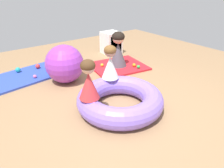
# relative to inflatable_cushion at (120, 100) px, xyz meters

# --- Properties ---
(ground_plane) EXTENTS (8.00, 8.00, 0.00)m
(ground_plane) POSITION_rel_inflatable_cushion_xyz_m (0.05, 0.07, -0.15)
(ground_plane) COLOR #93704C
(gym_mat_far_right) EXTENTS (1.78, 1.08, 0.04)m
(gym_mat_far_right) POSITION_rel_inflatable_cushion_xyz_m (-0.86, 2.03, -0.13)
(gym_mat_far_right) COLOR #2D47B7
(gym_mat_far_right) RESTS_ON ground
(gym_mat_near_left) EXTENTS (1.30, 1.17, 0.04)m
(gym_mat_near_left) POSITION_rel_inflatable_cushion_xyz_m (1.02, 1.35, -0.13)
(gym_mat_near_left) COLOR red
(gym_mat_near_left) RESTS_ON ground
(inflatable_cushion) EXTENTS (1.29, 1.29, 0.31)m
(inflatable_cushion) POSITION_rel_inflatable_cushion_xyz_m (0.00, 0.00, 0.00)
(inflatable_cushion) COLOR #8466E0
(inflatable_cushion) RESTS_ON ground
(child_in_white) EXTENTS (0.35, 0.35, 0.55)m
(child_in_white) POSITION_rel_inflatable_cushion_xyz_m (0.15, 0.45, 0.42)
(child_in_white) COLOR white
(child_in_white) RESTS_ON inflatable_cushion
(child_in_red) EXTENTS (0.29, 0.29, 0.55)m
(child_in_red) POSITION_rel_inflatable_cushion_xyz_m (-0.47, 0.09, 0.42)
(child_in_red) COLOR red
(child_in_red) RESTS_ON inflatable_cushion
(adult_seated) EXTENTS (0.48, 0.48, 0.76)m
(adult_seated) POSITION_rel_inflatable_cushion_xyz_m (1.02, 1.35, 0.25)
(adult_seated) COLOR #4C4751
(adult_seated) RESTS_ON gym_mat_near_left
(play_ball_yellow) EXTENTS (0.07, 0.07, 0.07)m
(play_ball_yellow) POSITION_rel_inflatable_cushion_xyz_m (0.70, 1.51, -0.08)
(play_ball_yellow) COLOR yellow
(play_ball_yellow) RESTS_ON gym_mat_near_left
(play_ball_teal) EXTENTS (0.11, 0.11, 0.11)m
(play_ball_teal) POSITION_rel_inflatable_cushion_xyz_m (-0.88, 2.28, -0.06)
(play_ball_teal) COLOR teal
(play_ball_teal) RESTS_ON gym_mat_far_right
(play_ball_pink) EXTENTS (0.07, 0.07, 0.07)m
(play_ball_pink) POSITION_rel_inflatable_cushion_xyz_m (-0.69, 1.79, -0.08)
(play_ball_pink) COLOR pink
(play_ball_pink) RESTS_ON gym_mat_far_right
(play_ball_red) EXTENTS (0.10, 0.10, 0.10)m
(play_ball_red) POSITION_rel_inflatable_cushion_xyz_m (-0.48, 2.24, -0.06)
(play_ball_red) COLOR red
(play_ball_red) RESTS_ON gym_mat_far_right
(play_ball_orange) EXTENTS (0.08, 0.08, 0.08)m
(play_ball_orange) POSITION_rel_inflatable_cushion_xyz_m (1.26, 1.07, -0.08)
(play_ball_orange) COLOR orange
(play_ball_orange) RESTS_ON gym_mat_near_left
(play_ball_green) EXTENTS (0.08, 0.08, 0.08)m
(play_ball_green) POSITION_rel_inflatable_cushion_xyz_m (1.27, 0.94, -0.08)
(play_ball_green) COLOR green
(play_ball_green) RESTS_ON gym_mat_near_left
(exercise_ball_large) EXTENTS (0.72, 0.72, 0.72)m
(exercise_ball_large) POSITION_rel_inflatable_cushion_xyz_m (-0.24, 1.36, 0.20)
(exercise_ball_large) COLOR purple
(exercise_ball_large) RESTS_ON ground
(storage_cube) EXTENTS (0.44, 0.44, 0.56)m
(storage_cube) POSITION_rel_inflatable_cushion_xyz_m (1.50, 2.22, 0.13)
(storage_cube) COLOR white
(storage_cube) RESTS_ON ground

